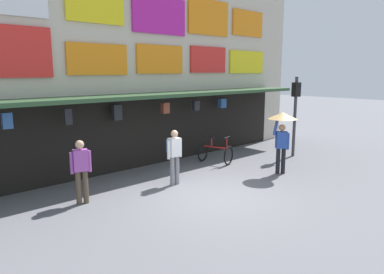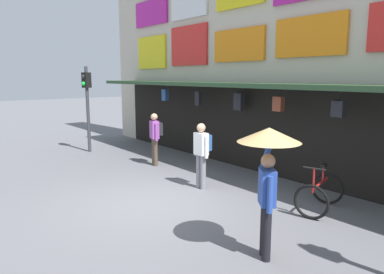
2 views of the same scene
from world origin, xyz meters
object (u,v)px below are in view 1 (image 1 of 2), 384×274
object	(u,v)px
bicycle_parked	(216,153)
pedestrian_in_purple	(81,167)
traffic_light_far	(295,104)
pedestrian_with_umbrella	(282,125)
pedestrian_in_blue	(174,153)

from	to	relation	value
bicycle_parked	pedestrian_in_purple	distance (m)	5.62
traffic_light_far	pedestrian_in_purple	xyz separation A→B (m)	(-8.74, 0.81, -1.16)
pedestrian_with_umbrella	pedestrian_in_blue	world-z (taller)	pedestrian_with_umbrella
pedestrian_in_purple	pedestrian_in_blue	world-z (taller)	same
traffic_light_far	bicycle_parked	bearing A→B (deg)	157.21
bicycle_parked	pedestrian_with_umbrella	bearing A→B (deg)	-76.33
traffic_light_far	pedestrian_with_umbrella	xyz separation A→B (m)	(-2.58, -1.12, -0.50)
pedestrian_with_umbrella	pedestrian_in_purple	distance (m)	6.49
pedestrian_with_umbrella	traffic_light_far	bearing A→B (deg)	23.43
bicycle_parked	traffic_light_far	bearing A→B (deg)	-22.79
traffic_light_far	pedestrian_with_umbrella	world-z (taller)	traffic_light_far
pedestrian_with_umbrella	pedestrian_in_purple	xyz separation A→B (m)	(-6.16, 1.92, -0.66)
traffic_light_far	bicycle_parked	distance (m)	3.86
pedestrian_in_blue	traffic_light_far	bearing A→B (deg)	-3.95
bicycle_parked	pedestrian_in_purple	xyz separation A→B (m)	(-5.56, -0.53, 0.59)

